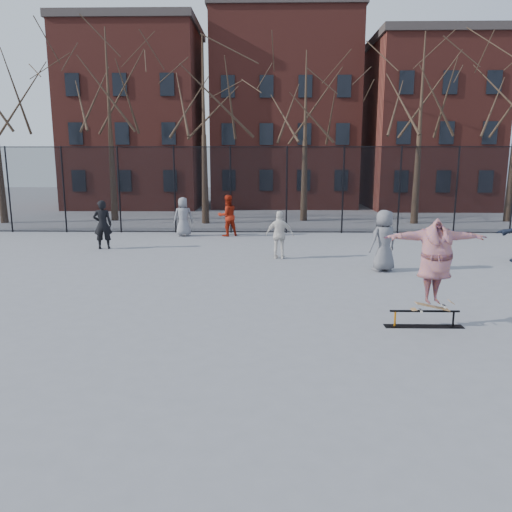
{
  "coord_description": "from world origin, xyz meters",
  "views": [
    {
      "loc": [
        0.25,
        -10.23,
        3.45
      ],
      "look_at": [
        0.01,
        1.5,
        1.14
      ],
      "focal_mm": 35.0,
      "sensor_mm": 36.0,
      "label": 1
    }
  ],
  "objects_px": {
    "skater": "(435,265)",
    "bystander_extra": "(384,241)",
    "bystander_red": "(227,216)",
    "bystander_grey": "(183,217)",
    "skateboard": "(432,308)",
    "skate_rail": "(424,320)",
    "bystander_black": "(103,225)",
    "bystander_white": "(280,235)"
  },
  "relations": [
    {
      "from": "skater",
      "to": "bystander_white",
      "type": "distance_m",
      "value": 7.74
    },
    {
      "from": "bystander_red",
      "to": "bystander_extra",
      "type": "xyz_separation_m",
      "value": [
        5.36,
        -7.0,
        0.03
      ]
    },
    {
      "from": "skater",
      "to": "skateboard",
      "type": "bearing_deg",
      "value": 178.36
    },
    {
      "from": "skater",
      "to": "bystander_grey",
      "type": "bearing_deg",
      "value": 115.2
    },
    {
      "from": "bystander_grey",
      "to": "bystander_extra",
      "type": "height_order",
      "value": "bystander_extra"
    },
    {
      "from": "skate_rail",
      "to": "bystander_white",
      "type": "bearing_deg",
      "value": 111.58
    },
    {
      "from": "skate_rail",
      "to": "skateboard",
      "type": "height_order",
      "value": "skateboard"
    },
    {
      "from": "bystander_grey",
      "to": "skateboard",
      "type": "bearing_deg",
      "value": 108.52
    },
    {
      "from": "bystander_grey",
      "to": "bystander_white",
      "type": "relative_size",
      "value": 1.05
    },
    {
      "from": "skater",
      "to": "bystander_red",
      "type": "bearing_deg",
      "value": 107.7
    },
    {
      "from": "bystander_red",
      "to": "bystander_extra",
      "type": "distance_m",
      "value": 8.82
    },
    {
      "from": "skateboard",
      "to": "bystander_red",
      "type": "relative_size",
      "value": 0.41
    },
    {
      "from": "skateboard",
      "to": "bystander_grey",
      "type": "height_order",
      "value": "bystander_grey"
    },
    {
      "from": "bystander_black",
      "to": "skate_rail",
      "type": "bearing_deg",
      "value": 125.58
    },
    {
      "from": "bystander_red",
      "to": "bystander_extra",
      "type": "relative_size",
      "value": 0.97
    },
    {
      "from": "bystander_extra",
      "to": "skater",
      "type": "bearing_deg",
      "value": 61.76
    },
    {
      "from": "bystander_red",
      "to": "skater",
      "type": "bearing_deg",
      "value": 86.7
    },
    {
      "from": "skate_rail",
      "to": "bystander_white",
      "type": "xyz_separation_m",
      "value": [
        -2.82,
        7.13,
        0.7
      ]
    },
    {
      "from": "bystander_grey",
      "to": "bystander_white",
      "type": "xyz_separation_m",
      "value": [
        4.19,
        -5.06,
        -0.04
      ]
    },
    {
      "from": "bystander_grey",
      "to": "bystander_red",
      "type": "bearing_deg",
      "value": 169.51
    },
    {
      "from": "skateboard",
      "to": "bystander_extra",
      "type": "relative_size",
      "value": 0.4
    },
    {
      "from": "bystander_black",
      "to": "bystander_red",
      "type": "bearing_deg",
      "value": -155.37
    },
    {
      "from": "skate_rail",
      "to": "bystander_black",
      "type": "relative_size",
      "value": 0.86
    },
    {
      "from": "skater",
      "to": "bystander_extra",
      "type": "height_order",
      "value": "skater"
    },
    {
      "from": "skater",
      "to": "bystander_extra",
      "type": "relative_size",
      "value": 1.13
    },
    {
      "from": "skate_rail",
      "to": "bystander_black",
      "type": "bearing_deg",
      "value": 137.04
    },
    {
      "from": "skateboard",
      "to": "bystander_extra",
      "type": "xyz_separation_m",
      "value": [
        0.18,
        5.25,
        0.55
      ]
    },
    {
      "from": "bystander_red",
      "to": "bystander_white",
      "type": "distance_m",
      "value": 5.57
    },
    {
      "from": "bystander_white",
      "to": "bystander_extra",
      "type": "bearing_deg",
      "value": 157.94
    },
    {
      "from": "skate_rail",
      "to": "bystander_red",
      "type": "height_order",
      "value": "bystander_red"
    },
    {
      "from": "skateboard",
      "to": "skater",
      "type": "distance_m",
      "value": 0.92
    },
    {
      "from": "skateboard",
      "to": "bystander_extra",
      "type": "distance_m",
      "value": 5.28
    },
    {
      "from": "skateboard",
      "to": "bystander_grey",
      "type": "relative_size",
      "value": 0.43
    },
    {
      "from": "skater",
      "to": "bystander_black",
      "type": "xyz_separation_m",
      "value": [
        -9.73,
        8.92,
        -0.38
      ]
    },
    {
      "from": "bystander_grey",
      "to": "bystander_red",
      "type": "distance_m",
      "value": 1.99
    },
    {
      "from": "bystander_white",
      "to": "bystander_extra",
      "type": "height_order",
      "value": "bystander_extra"
    },
    {
      "from": "bystander_grey",
      "to": "bystander_extra",
      "type": "relative_size",
      "value": 0.92
    },
    {
      "from": "bystander_white",
      "to": "skater",
      "type": "bearing_deg",
      "value": 121.44
    },
    {
      "from": "bystander_black",
      "to": "bystander_white",
      "type": "distance_m",
      "value": 7.0
    },
    {
      "from": "skate_rail",
      "to": "skateboard",
      "type": "bearing_deg",
      "value": -0.0
    },
    {
      "from": "bystander_red",
      "to": "skateboard",
      "type": "bearing_deg",
      "value": 86.7
    },
    {
      "from": "skate_rail",
      "to": "bystander_grey",
      "type": "height_order",
      "value": "bystander_grey"
    }
  ]
}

